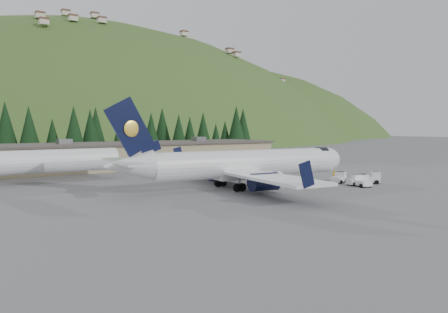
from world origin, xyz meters
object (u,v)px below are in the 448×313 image
baggage_tug_c (360,181)px  baggage_tug_b (370,178)px  second_airliner (24,162)px  baggage_tug_d (359,180)px  baggage_tug_a (339,178)px  ramp_worker (334,176)px  airliner (242,165)px  terminal_building (115,155)px

baggage_tug_c → baggage_tug_b: bearing=-58.7°
baggage_tug_b → second_airliner: bearing=-169.8°
baggage_tug_c → baggage_tug_d: size_ratio=1.01×
baggage_tug_a → ramp_worker: size_ratio=2.04×
airliner → baggage_tug_c: size_ratio=11.04×
airliner → baggage_tug_d: bearing=-18.8°
airliner → baggage_tug_d: airliner is taller
second_airliner → baggage_tug_c: bearing=-37.7°
baggage_tug_a → terminal_building: (-19.82, 41.40, 1.91)m
second_airliner → terminal_building: 25.55m
second_airliner → baggage_tug_b: (42.67, -28.84, -2.53)m
terminal_building → baggage_tug_c: bearing=-67.7°
airliner → second_airliner: (-23.86, 21.88, 0.10)m
second_airliner → baggage_tug_d: 49.25m
airliner → baggage_tug_c: airliner is taller
baggage_tug_b → baggage_tug_c: baggage_tug_b is taller
airliner → baggage_tug_b: 20.20m
ramp_worker → airliner: bearing=-37.1°
terminal_building → baggage_tug_d: size_ratio=21.77×
baggage_tug_a → baggage_tug_d: (-0.17, -3.82, 0.00)m
baggage_tug_c → ramp_worker: 6.79m
baggage_tug_c → baggage_tug_d: 1.12m
second_airliner → baggage_tug_d: bearing=-36.4°
baggage_tug_c → terminal_building: 49.77m
second_airliner → ramp_worker: 47.06m
baggage_tug_c → terminal_building: bearing=36.7°
ramp_worker → baggage_tug_b: bearing=78.8°
baggage_tug_b → terminal_building: 50.31m
second_airliner → baggage_tug_a: 47.23m
baggage_tug_a → ramp_worker: 2.13m
second_airliner → baggage_tug_b: second_airliner is taller
baggage_tug_a → baggage_tug_c: bearing=-122.4°
baggage_tug_c → baggage_tug_d: baggage_tug_c is taller
airliner → terminal_building: size_ratio=0.51×
second_airliner → ramp_worker: bearing=-30.0°
second_airliner → baggage_tug_c: size_ratio=8.32×
baggage_tug_d → baggage_tug_b: bearing=21.7°
baggage_tug_a → baggage_tug_b: bearing=-70.2°
airliner → terminal_building: (-3.95, 37.88, -0.60)m
airliner → baggage_tug_b: bearing=-14.0°
second_airliner → baggage_tug_d: (39.56, -29.22, -2.61)m
baggage_tug_b → baggage_tug_c: bearing=-118.8°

